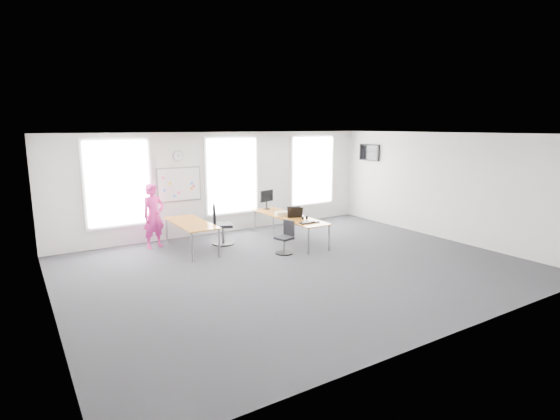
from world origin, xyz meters
TOP-DOWN VIEW (x-y plane):
  - floor at (0.00, 0.00)m, footprint 10.00×10.00m
  - ceiling at (0.00, 0.00)m, footprint 10.00×10.00m
  - wall_back at (0.00, 4.00)m, footprint 10.00×0.00m
  - wall_front at (0.00, -4.00)m, footprint 10.00×0.00m
  - wall_left at (-5.00, 0.00)m, footprint 0.00×10.00m
  - wall_right at (5.00, 0.00)m, footprint 0.00×10.00m
  - window_left at (-3.00, 3.97)m, footprint 1.60×0.06m
  - window_mid at (0.30, 3.97)m, footprint 1.60×0.06m
  - window_right at (3.30, 3.97)m, footprint 1.60×0.06m
  - desk_right at (1.11, 2.06)m, footprint 0.77×2.88m
  - desk_left at (-1.56, 2.58)m, footprint 0.81×2.03m
  - chair_right at (0.35, 1.07)m, footprint 0.45×0.45m
  - chair_left at (-0.68, 2.72)m, footprint 0.64×0.64m
  - person at (-2.29, 3.35)m, footprint 0.71×0.57m
  - whiteboard at (-1.35, 3.97)m, footprint 1.20×0.03m
  - wall_clock at (-1.35, 3.97)m, footprint 0.30×0.04m
  - tv at (4.95, 3.00)m, footprint 0.06×0.90m
  - keyboard at (1.03, 1.04)m, footprint 0.47×0.19m
  - mouse at (1.30, 0.96)m, footprint 0.09×0.12m
  - lens_cap at (1.15, 1.24)m, footprint 0.06×0.06m
  - headphones at (1.23, 1.47)m, footprint 0.16×0.08m
  - laptop_sleeve at (1.12, 1.78)m, footprint 0.39×0.32m
  - paper_stack at (0.97, 2.24)m, footprint 0.37×0.30m
  - monitor at (1.11, 3.29)m, footprint 0.51×0.21m

SIDE VIEW (x-z plane):
  - floor at x=0.00m, z-range 0.00..0.00m
  - chair_right at x=0.35m, z-range -0.05..0.78m
  - chair_left at x=-0.68m, z-range -0.07..1.03m
  - desk_right at x=1.11m, z-range 0.31..1.01m
  - desk_left at x=-1.56m, z-range 0.31..1.05m
  - lens_cap at x=1.15m, z-range 0.70..0.71m
  - keyboard at x=1.03m, z-range 0.70..0.72m
  - mouse at x=1.30m, z-range 0.70..0.74m
  - headphones at x=1.23m, z-range 0.70..0.79m
  - paper_stack at x=0.97m, z-range 0.70..0.81m
  - laptop_sleeve at x=1.12m, z-range 0.70..1.00m
  - person at x=-2.29m, z-range 0.00..1.71m
  - monitor at x=1.11m, z-range 0.76..1.34m
  - wall_back at x=0.00m, z-range -3.50..6.50m
  - wall_front at x=0.00m, z-range -3.50..6.50m
  - wall_left at x=-5.00m, z-range -3.50..6.50m
  - wall_right at x=5.00m, z-range -3.50..6.50m
  - whiteboard at x=-1.35m, z-range 1.10..2.00m
  - window_left at x=-3.00m, z-range 0.60..2.80m
  - window_mid at x=0.30m, z-range 0.60..2.80m
  - window_right at x=3.30m, z-range 0.60..2.80m
  - tv at x=4.95m, z-range 2.02..2.57m
  - wall_clock at x=-1.35m, z-range 2.20..2.50m
  - ceiling at x=0.00m, z-range 3.00..3.00m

